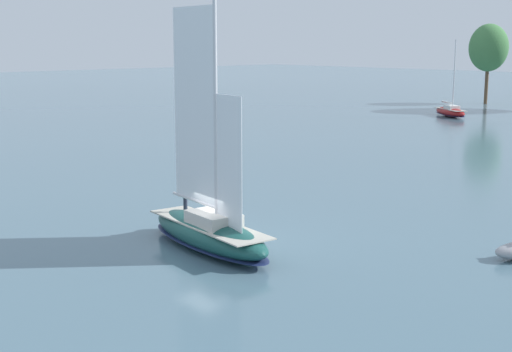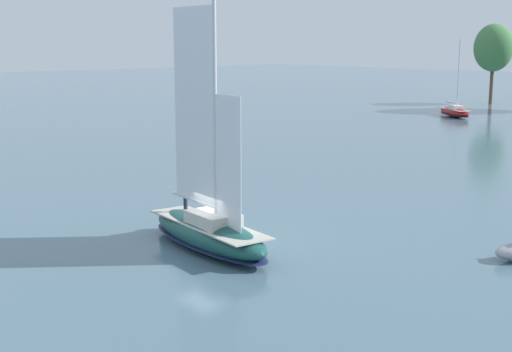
# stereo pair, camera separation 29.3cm
# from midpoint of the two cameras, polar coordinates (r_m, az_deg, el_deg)

# --- Properties ---
(ground_plane) EXTENTS (400.00, 400.00, 0.00)m
(ground_plane) POSITION_cam_midpoint_polar(r_m,az_deg,el_deg) (33.43, -3.56, -5.82)
(ground_plane) COLOR slate
(tree_shore_center) EXTENTS (5.97, 5.97, 12.29)m
(tree_shore_center) POSITION_cam_midpoint_polar(r_m,az_deg,el_deg) (117.22, 18.54, 9.69)
(tree_shore_center) COLOR brown
(tree_shore_center) RESTS_ON ground
(sailboat_main) EXTENTS (9.09, 3.58, 12.17)m
(sailboat_main) POSITION_cam_midpoint_polar(r_m,az_deg,el_deg) (33.16, -3.57, -4.19)
(sailboat_main) COLOR #194C47
(sailboat_main) RESTS_ON ground
(sailboat_moored_near_marina) EXTENTS (7.11, 5.47, 9.82)m
(sailboat_moored_near_marina) POSITION_cam_midpoint_polar(r_m,az_deg,el_deg) (95.64, 15.69, 4.98)
(sailboat_moored_near_marina) COLOR maroon
(sailboat_moored_near_marina) RESTS_ON ground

